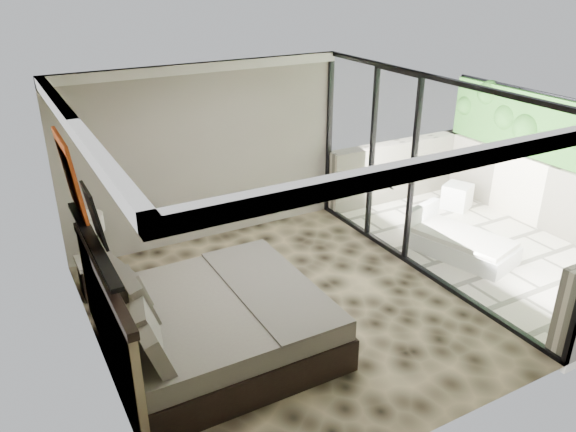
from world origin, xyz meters
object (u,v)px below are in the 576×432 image
nightstand (97,277)px  lounger (458,243)px  table_lamp (91,230)px  ottoman (457,196)px  bed (210,323)px

nightstand → lounger: (5.08, -1.55, -0.04)m
table_lamp → ottoman: table_lamp is taller
ottoman → lounger: (-1.28, -1.34, -0.03)m
bed → table_lamp: bearing=113.4°
ottoman → lounger: lounger is taller
bed → lounger: 4.24m
table_lamp → lounger: 5.35m
bed → ottoman: size_ratio=5.35×
nightstand → ottoman: nightstand is taller
bed → table_lamp: bed is taller
nightstand → table_lamp: table_lamp is taller
bed → ottoman: bearing=17.4°
ottoman → bed: bearing=-162.6°
nightstand → lounger: 5.31m
table_lamp → ottoman: (6.34, -0.23, -0.70)m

